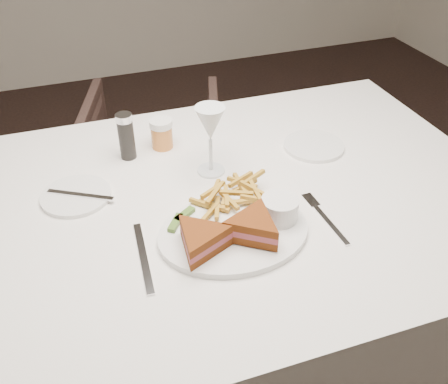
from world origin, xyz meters
name	(u,v)px	position (x,y,z in m)	size (l,w,h in m)	color
ground	(199,380)	(0.00, 0.00, 0.00)	(5.00, 5.00, 0.00)	black
table	(218,305)	(0.05, -0.03, 0.38)	(1.38, 0.92, 0.75)	white
chair_far	(154,149)	(0.11, 0.96, 0.29)	(0.56, 0.53, 0.58)	#44302A
table_setting	(220,196)	(0.05, -0.08, 0.79)	(0.78, 0.63, 0.18)	white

